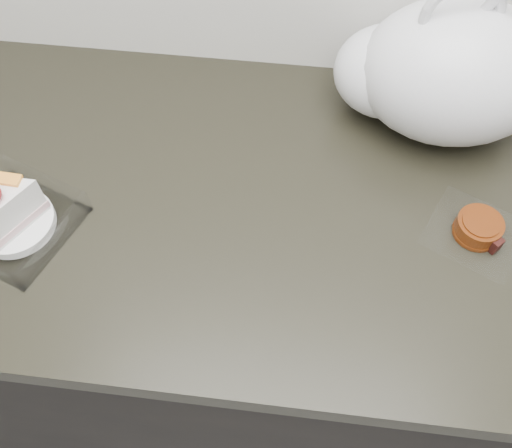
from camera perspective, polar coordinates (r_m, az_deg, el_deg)
counter at (r=1.29m, az=2.71°, el=-9.30°), size 2.04×0.64×0.90m
cake_tray at (r=0.91m, az=-23.41°, el=0.84°), size 0.21×0.21×0.13m
mooncake_wrap at (r=0.91m, az=21.35°, el=-0.47°), size 0.18×0.17×0.03m
plastic_bag at (r=0.97m, az=18.04°, el=14.29°), size 0.34×0.24×0.28m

